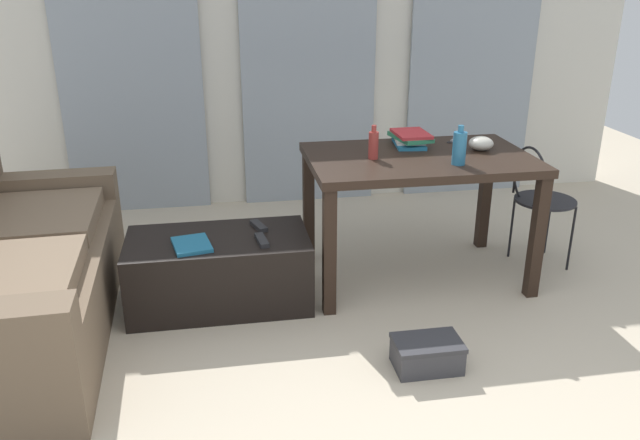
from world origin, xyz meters
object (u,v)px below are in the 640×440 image
Objects in this scene: craft_table at (419,172)px; wire_chair at (537,192)px; book_stack at (410,138)px; scissors at (451,142)px; bowl at (481,143)px; tv_remote_secondary at (262,240)px; tv_remote_primary at (259,226)px; shoebox at (427,354)px; bottle_far at (459,148)px; couch at (9,278)px; coffee_table at (219,271)px; magazine at (192,245)px; bottle_near at (373,144)px.

wire_chair is (0.81, 0.04, -0.19)m from craft_table.
book_stack is 3.37× the size of scissors.
bowl is 0.47× the size of book_stack.
tv_remote_secondary is (-1.39, -0.31, -0.41)m from bowl.
tv_remote_primary reaches higher than shoebox.
bottle_far reaches higher than tv_remote_primary.
tv_remote_primary is (-1.79, -0.08, -0.08)m from wire_chair.
wire_chair is 0.89m from book_stack.
book_stack is (2.33, 0.52, 0.52)m from couch.
wire_chair is 4.95× the size of tv_remote_primary.
bottle_far is at bearing 1.52° from couch.
wire_chair is at bearing 5.20° from coffee_table.
magazine is (-0.39, -0.21, -0.00)m from tv_remote_primary.
tv_remote_secondary is (-0.98, -0.26, -0.26)m from craft_table.
tv_remote_secondary is at bearing -24.19° from coffee_table.
bowl is 0.45× the size of shoebox.
scissors is at bearing 73.96° from bottle_far.
coffee_table is at bearing -174.12° from tv_remote_primary.
craft_table reaches higher than magazine.
bottle_far is (-0.66, -0.25, 0.39)m from wire_chair.
bottle_near is 1.26m from shoebox.
coffee_table is 6.34× the size of tv_remote_primary.
bottle_far is at bearing -158.84° from wire_chair.
coffee_table is at bearing 25.06° from magazine.
couch reaches higher than coffee_table.
book_stack is 0.29m from scissors.
couch is 21.47× the size of scissors.
bottle_far is (0.16, -0.22, 0.20)m from craft_table.
book_stack is 0.96× the size of shoebox.
scissors is (2.62, 0.55, 0.48)m from couch.
tv_remote_primary is (-0.99, -0.28, -0.42)m from book_stack.
wire_chair is (3.14, 0.32, 0.19)m from couch.
book_stack is at bearing 78.33° from shoebox.
tv_remote_primary is (-0.98, -0.04, -0.27)m from craft_table.
couch is 1.52× the size of craft_table.
bottle_near is 1.34× the size of bowl.
book_stack is 1.11m from tv_remote_primary.
scissors is at bearing 6.75° from magazine.
bottle_near is (2.03, 0.26, 0.57)m from couch.
scissors is 0.28× the size of shoebox.
bottle_far is 1.59m from magazine.
book_stack is (1.24, 0.39, 0.64)m from coffee_table.
tv_remote_primary reaches higher than coffee_table.
shoebox is (-0.40, -0.77, -0.82)m from bottle_far.
tv_remote_primary reaches higher than magazine.
coffee_table is 1.76m from bowl.
bottle_far is at bearing -2.84° from coffee_table.
wire_chair is 4.06× the size of bottle_near.
wire_chair is 0.64m from scissors.
tv_remote_secondary is (-0.69, -0.24, -0.46)m from bottle_near.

